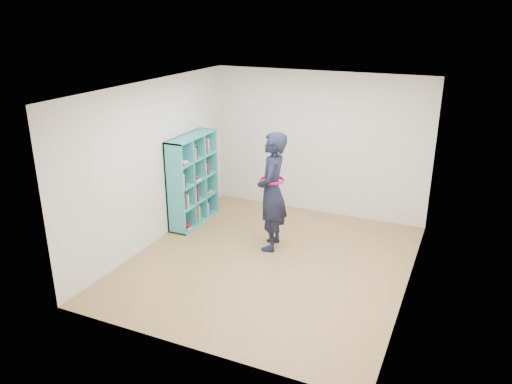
% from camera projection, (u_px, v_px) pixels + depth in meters
% --- Properties ---
extents(floor, '(4.50, 4.50, 0.00)m').
position_uv_depth(floor, '(270.00, 262.00, 7.54)').
color(floor, '#9C7846').
rests_on(floor, ground).
extents(ceiling, '(4.50, 4.50, 0.00)m').
position_uv_depth(ceiling, '(271.00, 88.00, 6.65)').
color(ceiling, white).
rests_on(ceiling, wall_back).
extents(wall_left, '(0.02, 4.50, 2.60)m').
position_uv_depth(wall_left, '(154.00, 164.00, 7.87)').
color(wall_left, silver).
rests_on(wall_left, floor).
extents(wall_right, '(0.02, 4.50, 2.60)m').
position_uv_depth(wall_right, '(416.00, 201.00, 6.33)').
color(wall_right, silver).
rests_on(wall_right, floor).
extents(wall_back, '(4.00, 0.02, 2.60)m').
position_uv_depth(wall_back, '(318.00, 144.00, 9.02)').
color(wall_back, silver).
rests_on(wall_back, floor).
extents(wall_front, '(4.00, 0.02, 2.60)m').
position_uv_depth(wall_front, '(187.00, 244.00, 5.17)').
color(wall_front, silver).
rests_on(wall_front, floor).
extents(bookshelf, '(0.35, 1.19, 1.58)m').
position_uv_depth(bookshelf, '(192.00, 181.00, 8.72)').
color(bookshelf, teal).
rests_on(bookshelf, floor).
extents(person, '(0.58, 0.77, 1.88)m').
position_uv_depth(person, '(272.00, 192.00, 7.69)').
color(person, black).
rests_on(person, floor).
extents(smartphone, '(0.04, 0.10, 0.14)m').
position_uv_depth(smartphone, '(265.00, 182.00, 7.75)').
color(smartphone, silver).
rests_on(smartphone, person).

